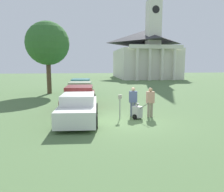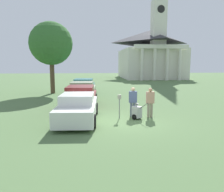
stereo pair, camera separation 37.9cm
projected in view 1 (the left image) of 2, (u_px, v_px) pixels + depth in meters
ground_plane at (126, 120)px, 11.41m from camera, size 120.00×120.00×0.00m
parked_car_white at (79, 108)px, 11.24m from camera, size 2.16×4.79×1.42m
parked_car_maroon at (80, 98)px, 14.33m from camera, size 2.26×5.29×1.50m
parked_car_sage at (81, 92)px, 17.69m from camera, size 2.30×4.96×1.50m
parked_car_teal at (81, 87)px, 20.76m from camera, size 2.23×4.83×1.53m
parking_meter at (120, 102)px, 11.66m from camera, size 0.18×0.09×1.29m
person_worker at (133, 100)px, 12.17m from camera, size 0.43×0.23×1.64m
person_supervisor at (150, 101)px, 11.98m from camera, size 0.42×0.23×1.64m
equipment_cart at (137, 112)px, 11.66m from camera, size 0.72×0.92×1.00m
church at (145, 52)px, 45.93m from camera, size 11.70×15.62×22.66m
shade_tree at (48, 44)px, 21.08m from camera, size 4.18×4.18×6.99m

